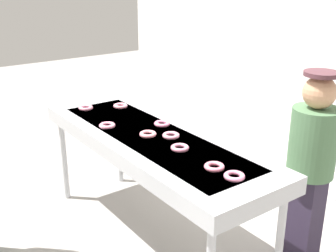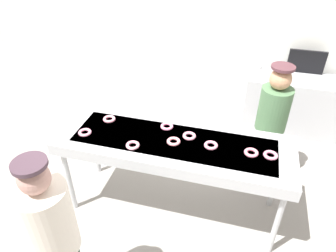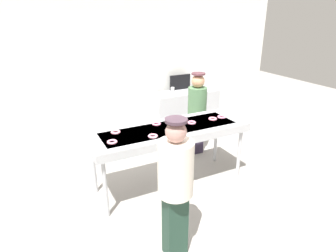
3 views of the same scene
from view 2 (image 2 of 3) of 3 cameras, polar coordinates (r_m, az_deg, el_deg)
ground_plane at (r=3.84m, az=0.86°, el=-14.16°), size 16.00×16.00×0.00m
back_wall at (r=5.12m, az=8.44°, el=19.38°), size 8.00×0.12×3.10m
fryer_conveyor at (r=3.21m, az=1.00°, el=-3.64°), size 2.40×0.80×0.97m
strawberry_donut_0 at (r=3.21m, az=3.88°, el=-1.81°), size 0.16×0.16×0.03m
strawberry_donut_1 at (r=3.10m, az=7.78°, el=-3.53°), size 0.19×0.19×0.03m
strawberry_donut_2 at (r=3.09m, az=14.85°, el=-4.69°), size 0.17×0.17×0.03m
strawberry_donut_3 at (r=3.13m, az=1.02°, el=-2.81°), size 0.14×0.14×0.03m
strawberry_donut_4 at (r=3.10m, az=-6.41°, el=-3.49°), size 0.18×0.18×0.03m
strawberry_donut_5 at (r=3.33m, az=-0.21°, el=-0.07°), size 0.16×0.16×0.03m
strawberry_donut_6 at (r=3.36m, az=-14.83°, el=-1.13°), size 0.19×0.19×0.03m
strawberry_donut_7 at (r=3.11m, az=18.09°, el=-5.10°), size 0.17×0.17×0.03m
strawberry_donut_8 at (r=3.51m, az=-10.60°, el=1.25°), size 0.16×0.16×0.03m
worker_baker at (r=3.80m, az=18.21°, el=1.05°), size 0.34×0.34×1.56m
customer_waiting at (r=2.57m, az=-20.18°, el=-17.80°), size 0.37×0.37×1.63m
prep_counter at (r=5.15m, az=22.41°, el=3.53°), size 1.56×0.56×0.87m
paper_cup_0 at (r=5.03m, az=20.77°, el=9.42°), size 0.08×0.08×0.10m
paper_cup_1 at (r=5.05m, az=16.05°, el=10.45°), size 0.08×0.08×0.10m
menu_display at (r=5.11m, az=23.77°, el=10.61°), size 0.52×0.04×0.34m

